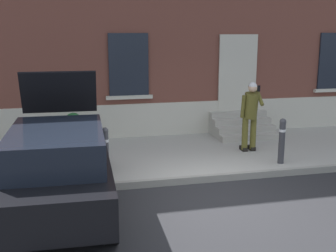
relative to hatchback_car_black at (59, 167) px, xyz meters
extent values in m
plane|color=#232326|center=(2.81, -0.17, -0.80)|extent=(80.00, 80.00, 0.00)
cube|color=#99968E|center=(2.81, 2.63, -0.72)|extent=(24.00, 3.60, 0.15)
cube|color=gray|center=(2.81, 0.77, -0.72)|extent=(24.00, 0.12, 0.15)
cube|color=brown|center=(2.81, 5.13, 2.95)|extent=(24.00, 1.40, 7.50)
cube|color=#BCB7A8|center=(2.81, 4.41, -0.25)|extent=(24.00, 0.08, 1.10)
cube|color=brown|center=(5.07, 4.40, 1.04)|extent=(1.00, 0.08, 2.10)
cube|color=#BCB7A8|center=(5.07, 4.38, 1.09)|extent=(1.16, 0.06, 2.24)
cube|color=black|center=(1.87, 4.40, 1.40)|extent=(1.10, 0.06, 1.70)
cube|color=#BCB7A8|center=(1.87, 4.37, 0.50)|extent=(1.30, 0.12, 0.10)
cube|color=black|center=(8.27, 4.40, 1.40)|extent=(1.10, 0.06, 1.70)
cube|color=#BCB7A8|center=(8.27, 4.37, 0.50)|extent=(1.30, 0.12, 0.10)
cube|color=#9E998E|center=(5.07, 3.31, -0.57)|extent=(1.72, 0.32, 0.16)
cube|color=#9E998E|center=(5.07, 3.63, -0.49)|extent=(1.72, 0.32, 0.32)
cube|color=#9E998E|center=(5.07, 3.95, -0.41)|extent=(1.72, 0.32, 0.48)
cube|color=#9E998E|center=(5.07, 4.27, -0.33)|extent=(1.72, 0.32, 0.64)
cube|color=black|center=(0.00, 0.02, -0.18)|extent=(1.88, 4.06, 0.64)
cube|color=black|center=(0.00, -0.13, 0.42)|extent=(1.62, 2.45, 0.56)
cube|color=black|center=(0.07, 2.03, -0.40)|extent=(1.66, 0.15, 0.20)
cube|color=yellow|center=(0.07, 2.03, -0.22)|extent=(0.52, 0.04, 0.12)
cube|color=#B21414|center=(-0.69, 2.05, 0.04)|extent=(0.16, 0.05, 0.18)
cube|color=#B21414|center=(0.82, 2.00, 0.04)|extent=(0.16, 0.05, 0.18)
cube|color=black|center=(0.04, 1.47, 1.10)|extent=(1.50, 0.41, 0.87)
cylinder|color=black|center=(0.75, -1.41, -0.50)|extent=(0.22, 0.61, 0.60)
cylinder|color=black|center=(-0.75, 1.44, -0.50)|extent=(0.22, 0.61, 0.60)
cylinder|color=black|center=(0.84, 1.39, -0.50)|extent=(0.22, 0.61, 0.60)
cylinder|color=#333338|center=(4.88, 1.18, -0.17)|extent=(0.14, 0.14, 0.95)
sphere|color=#333338|center=(4.88, 1.18, 0.32)|extent=(0.15, 0.15, 0.15)
cylinder|color=silver|center=(4.88, 1.18, 0.12)|extent=(0.15, 0.15, 0.06)
cylinder|color=#333338|center=(0.91, 1.18, -0.17)|extent=(0.14, 0.14, 0.95)
sphere|color=#333338|center=(0.91, 1.18, 0.32)|extent=(0.15, 0.15, 0.15)
cylinder|color=silver|center=(0.91, 1.18, 0.12)|extent=(0.15, 0.15, 0.06)
cylinder|color=#514C1E|center=(4.47, 2.30, -0.20)|extent=(0.15, 0.15, 0.82)
cube|color=black|center=(4.47, 2.36, -0.60)|extent=(0.12, 0.28, 0.10)
cylinder|color=#514C1E|center=(4.69, 2.30, -0.20)|extent=(0.15, 0.15, 0.82)
cube|color=black|center=(4.69, 2.36, -0.60)|extent=(0.12, 0.28, 0.10)
cylinder|color=#514C1E|center=(4.58, 2.26, 0.52)|extent=(0.34, 0.42, 0.66)
sphere|color=tan|center=(4.58, 2.20, 0.96)|extent=(0.22, 0.22, 0.22)
sphere|color=silver|center=(4.58, 2.20, 0.99)|extent=(0.21, 0.21, 0.21)
cylinder|color=#514C1E|center=(4.36, 2.23, 0.51)|extent=(0.09, 0.16, 0.57)
cylinder|color=#514C1E|center=(4.78, 2.23, 0.73)|extent=(0.09, 0.43, 0.40)
cube|color=black|center=(4.73, 2.18, 0.94)|extent=(0.07, 0.02, 0.15)
cylinder|color=#606B38|center=(0.31, 3.92, -0.48)|extent=(0.40, 0.40, 0.34)
cylinder|color=#606B38|center=(0.31, 3.92, -0.34)|extent=(0.44, 0.44, 0.05)
cylinder|color=#47331E|center=(0.31, 3.92, -0.19)|extent=(0.04, 0.04, 0.24)
sphere|color=#1E5628|center=(0.31, 3.92, -0.01)|extent=(0.44, 0.44, 0.44)
sphere|color=#1E5628|center=(0.41, 3.87, -0.11)|extent=(0.24, 0.24, 0.24)
camera|label=1|loc=(0.25, -7.29, 2.32)|focal=45.47mm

